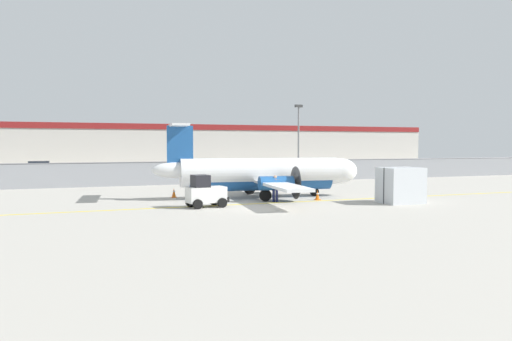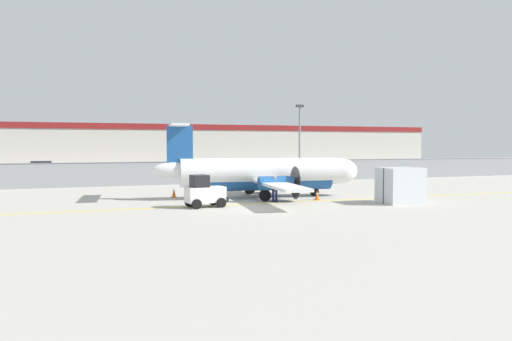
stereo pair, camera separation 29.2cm
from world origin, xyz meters
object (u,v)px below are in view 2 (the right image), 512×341
at_px(traffic_cone_far_left, 174,193).
at_px(parked_car_2, 184,171).
at_px(baggage_tug, 204,192).
at_px(ground_crew_worker, 275,187).
at_px(traffic_cone_near_right, 266,194).
at_px(parked_car_3, 223,165).
at_px(cargo_container, 400,185).
at_px(commuter_airplane, 265,174).
at_px(traffic_cone_near_left, 317,195).
at_px(apron_light_pole, 300,137).
at_px(parked_car_4, 270,166).
at_px(parked_car_0, 40,168).
at_px(parked_car_1, 108,171).

xyz_separation_m(traffic_cone_far_left, parked_car_2, (4.06, 15.90, 0.58)).
relative_size(baggage_tug, parked_car_2, 0.56).
relative_size(ground_crew_worker, parked_car_2, 0.39).
bearing_deg(traffic_cone_near_right, traffic_cone_far_left, 155.76).
height_order(traffic_cone_far_left, parked_car_3, parked_car_3).
bearing_deg(parked_car_3, ground_crew_worker, -101.21).
bearing_deg(parked_car_2, cargo_container, 116.41).
xyz_separation_m(ground_crew_worker, parked_car_3, (6.43, 33.36, -0.06)).
xyz_separation_m(traffic_cone_near_right, parked_car_3, (6.11, 31.02, 0.58)).
distance_m(commuter_airplane, baggage_tug, 6.42).
distance_m(ground_crew_worker, parked_car_3, 33.97).
distance_m(traffic_cone_near_left, apron_light_pole, 14.27).
bearing_deg(parked_car_2, traffic_cone_far_left, 82.68).
xyz_separation_m(baggage_tug, apron_light_pole, (12.60, 13.91, 3.45)).
distance_m(cargo_container, parked_car_4, 32.82).
height_order(commuter_airplane, parked_car_2, commuter_airplane).
bearing_deg(baggage_tug, parked_car_2, 74.39).
xyz_separation_m(cargo_container, traffic_cone_near_right, (-6.76, 5.51, -0.79)).
distance_m(commuter_airplane, parked_car_4, 28.77).
xyz_separation_m(traffic_cone_near_left, apron_light_pole, (4.77, 12.85, 3.99)).
xyz_separation_m(parked_car_0, parked_car_2, (14.02, -12.79, 0.00)).
bearing_deg(baggage_tug, traffic_cone_near_right, 25.92).
distance_m(ground_crew_worker, parked_car_0, 36.97).
bearing_deg(ground_crew_worker, parked_car_4, 14.27).
bearing_deg(traffic_cone_far_left, parked_car_3, 67.35).
xyz_separation_m(traffic_cone_near_left, traffic_cone_near_right, (-2.73, 2.21, 0.00)).
bearing_deg(cargo_container, baggage_tug, 170.71).
xyz_separation_m(cargo_container, traffic_cone_near_left, (-4.03, 3.30, -0.79)).
xyz_separation_m(traffic_cone_near_left, parked_car_2, (-4.42, 20.70, 0.58)).
bearing_deg(ground_crew_worker, traffic_cone_near_left, -52.17).
xyz_separation_m(parked_car_2, parked_car_4, (12.80, 8.52, 0.00)).
bearing_deg(commuter_airplane, cargo_container, -35.06).
bearing_deg(parked_car_3, parked_car_4, -39.09).
bearing_deg(parked_car_2, parked_car_1, -19.53).
relative_size(traffic_cone_far_left, parked_car_2, 0.15).
height_order(traffic_cone_far_left, parked_car_0, parked_car_0).
height_order(commuter_airplane, apron_light_pole, apron_light_pole).
distance_m(parked_car_0, parked_car_1, 11.54).
relative_size(ground_crew_worker, traffic_cone_near_left, 2.66).
distance_m(ground_crew_worker, traffic_cone_near_left, 3.11).
distance_m(traffic_cone_near_left, parked_car_1, 26.86).
relative_size(traffic_cone_near_right, parked_car_3, 0.15).
relative_size(baggage_tug, apron_light_pole, 0.34).
height_order(baggage_tug, parked_car_3, baggage_tug).
height_order(cargo_container, parked_car_0, cargo_container).
height_order(traffic_cone_near_left, parked_car_1, parked_car_1).
relative_size(traffic_cone_near_right, parked_car_4, 0.15).
xyz_separation_m(parked_car_1, parked_car_2, (7.11, -3.55, 0.00)).
distance_m(baggage_tug, cargo_container, 12.07).
relative_size(ground_crew_worker, parked_car_1, 0.39).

